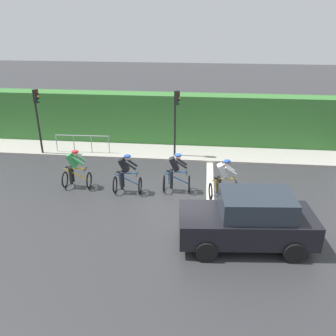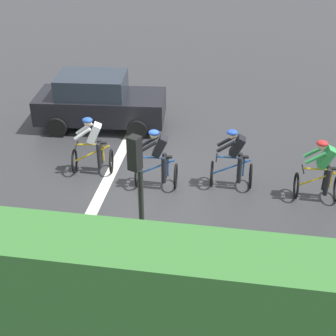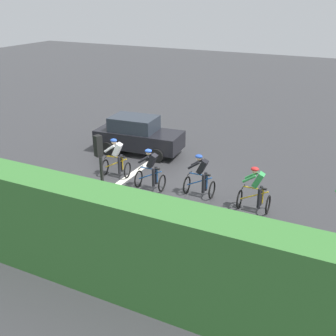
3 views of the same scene
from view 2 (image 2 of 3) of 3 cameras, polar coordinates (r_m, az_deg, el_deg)
The scene contains 10 objects.
ground_plane at distance 13.63m, azimuth -2.25°, elevation -1.26°, with size 80.00×80.00×0.00m, color #333335.
sidewalk_kerb at distance 9.68m, azimuth 4.22°, elevation -17.02°, with size 2.80×19.54×0.12m, color #ADA89E.
hedge_wall at distance 7.91m, azimuth 3.74°, elevation -16.99°, with size 1.10×19.54×2.75m, color #387533.
road_marking_stop_line at distance 13.85m, azimuth -6.67°, elevation -0.87°, with size 7.00×0.30×0.01m, color silver.
cyclist_lead at distance 12.98m, azimuth 17.11°, elevation -0.41°, with size 0.72×1.10×1.66m.
cyclist_second at distance 13.02m, azimuth 7.53°, elevation 0.91°, with size 0.71×1.10×1.66m.
cyclist_mid at distance 12.91m, azimuth -1.18°, elevation 0.90°, with size 0.74×1.12×1.66m.
cyclist_fourth at distance 13.70m, azimuth -8.58°, elevation 2.43°, with size 0.84×1.17×1.66m.
car_black at distance 16.32m, azimuth -7.93°, elevation 7.56°, with size 2.15×4.23×1.76m.
traffic_light_near_crossing at distance 9.06m, azimuth -3.45°, elevation -2.78°, with size 0.26×0.30×3.34m.
Camera 2 is at (11.32, 2.35, 7.22)m, focal length 53.25 mm.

